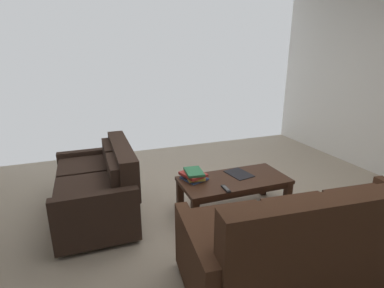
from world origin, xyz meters
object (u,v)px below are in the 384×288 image
at_px(sofa_main, 321,240).
at_px(book_stack, 194,175).
at_px(loose_magazine, 239,174).
at_px(coffee_table, 234,184).
at_px(tv_remote, 226,189).
at_px(loveseat_near, 99,186).

relative_size(sofa_main, book_stack, 6.82).
bearing_deg(loose_magazine, coffee_table, -150.82).
relative_size(book_stack, loose_magazine, 1.03).
height_order(coffee_table, tv_remote, tv_remote).
bearing_deg(tv_remote, coffee_table, -134.20).
height_order(sofa_main, book_stack, sofa_main).
bearing_deg(book_stack, tv_remote, 121.42).
distance_m(book_stack, tv_remote, 0.42).
relative_size(sofa_main, loveseat_near, 1.58).
bearing_deg(loveseat_near, book_stack, 163.46).
distance_m(coffee_table, tv_remote, 0.31).
relative_size(loveseat_near, book_stack, 4.32).
xyz_separation_m(loveseat_near, tv_remote, (-1.20, 0.65, 0.06)).
xyz_separation_m(coffee_table, loose_magazine, (-0.11, -0.09, 0.07)).
xyz_separation_m(coffee_table, tv_remote, (0.21, 0.21, 0.07)).
relative_size(coffee_table, book_stack, 3.82).
height_order(loveseat_near, book_stack, loveseat_near).
distance_m(sofa_main, coffee_table, 1.19).
relative_size(book_stack, tv_remote, 1.94).
height_order(tv_remote, loose_magazine, tv_remote).
xyz_separation_m(coffee_table, book_stack, (0.42, -0.14, 0.12)).
xyz_separation_m(loveseat_near, book_stack, (-0.99, 0.29, 0.11)).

